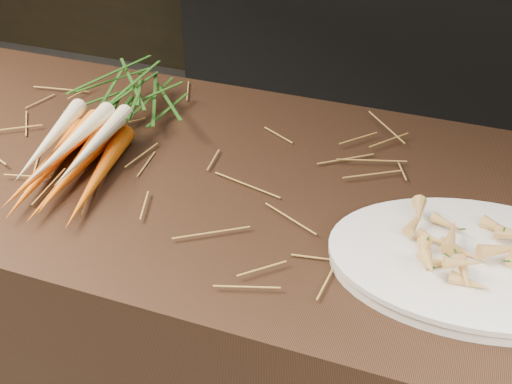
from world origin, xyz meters
TOP-DOWN VIEW (x-y plane):
  - main_counter at (0.00, 0.30)m, footprint 2.40×0.70m
  - back_counter at (0.30, 2.18)m, footprint 1.82×0.62m
  - straw_bedding at (0.00, 0.30)m, footprint 1.40×0.60m
  - root_veg_bunch at (0.02, 0.34)m, footprint 0.24×0.57m
  - serving_platter at (0.72, 0.19)m, footprint 0.47×0.35m
  - roasted_veg_heap at (0.72, 0.19)m, footprint 0.23×0.18m

SIDE VIEW (x-z plane):
  - back_counter at x=0.30m, z-range 0.00..0.84m
  - main_counter at x=0.00m, z-range 0.00..0.90m
  - straw_bedding at x=0.00m, z-range 0.90..0.92m
  - serving_platter at x=0.72m, z-range 0.90..0.92m
  - roasted_veg_heap at x=0.72m, z-range 0.92..0.97m
  - root_veg_bunch at x=0.02m, z-range 0.90..1.00m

